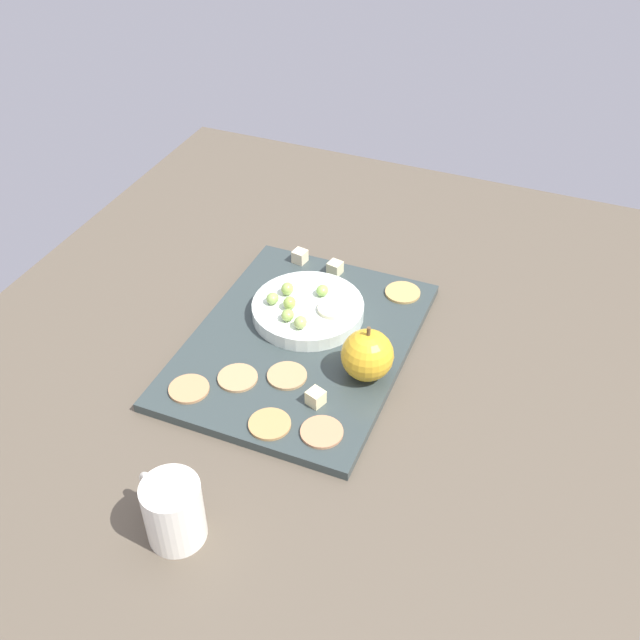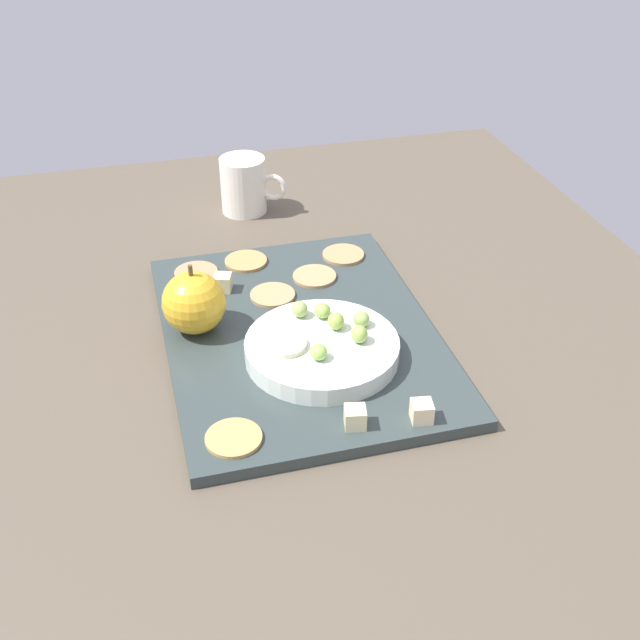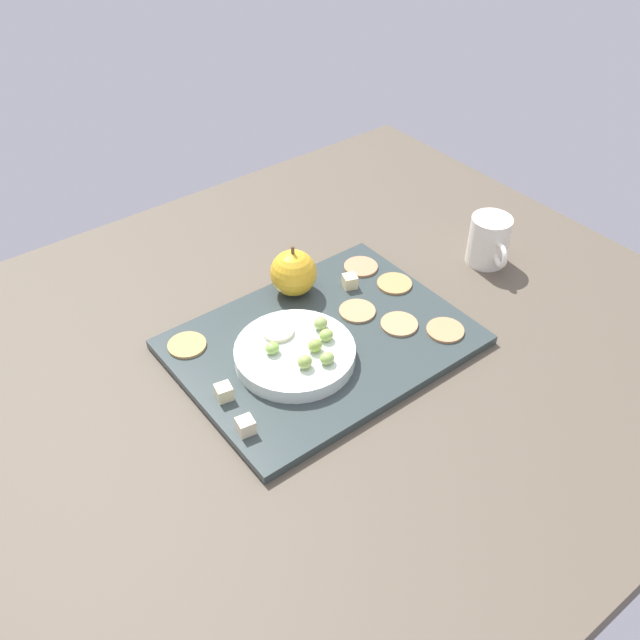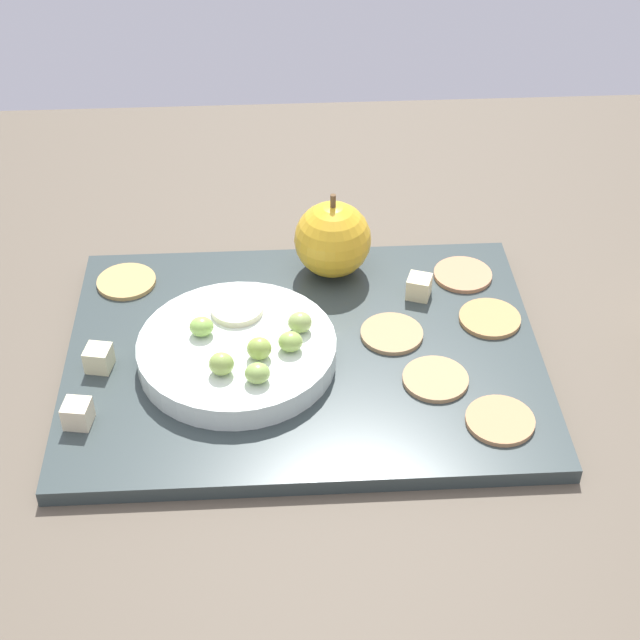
{
  "view_description": "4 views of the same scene",
  "coord_description": "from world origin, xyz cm",
  "px_view_note": "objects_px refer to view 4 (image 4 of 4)",
  "views": [
    {
      "loc": [
        74.94,
        33.45,
        76.23
      ],
      "look_at": [
        -0.06,
        2.58,
        9.49
      ],
      "focal_mm": 42.53,
      "sensor_mm": 36.0,
      "label": 1
    },
    {
      "loc": [
        -69.86,
        16.65,
        56.69
      ],
      "look_at": [
        -0.45,
        -1.95,
        8.0
      ],
      "focal_mm": 44.61,
      "sensor_mm": 36.0,
      "label": 2
    },
    {
      "loc": [
        -43.06,
        -56.86,
        70.91
      ],
      "look_at": [
        0.8,
        0.08,
        9.51
      ],
      "focal_mm": 38.79,
      "sensor_mm": 36.0,
      "label": 3
    },
    {
      "loc": [
        -0.94,
        -61.67,
        59.22
      ],
      "look_at": [
        2.54,
        0.46,
        8.74
      ],
      "focal_mm": 54.35,
      "sensor_mm": 36.0,
      "label": 4
    }
  ],
  "objects_px": {
    "cracker_0": "(392,334)",
    "grape_5": "(300,323)",
    "grape_0": "(221,364)",
    "apple_whole": "(333,239)",
    "cracker_4": "(490,318)",
    "cracker_2": "(435,379)",
    "cracker_3": "(126,282)",
    "grape_1": "(257,373)",
    "cracker_5": "(463,275)",
    "serving_dish": "(237,351)",
    "grape_2": "(259,348)",
    "cracker_1": "(500,420)",
    "grape_4": "(291,342)",
    "cheese_cube_0": "(419,287)",
    "cheese_cube_2": "(78,414)",
    "cheese_cube_1": "(99,358)",
    "platter": "(304,357)",
    "apple_slice_0": "(237,309)",
    "grape_3": "(201,328)"
  },
  "relations": [
    {
      "from": "grape_2",
      "to": "apple_whole",
      "type": "bearing_deg",
      "value": 64.5
    },
    {
      "from": "apple_whole",
      "to": "cheese_cube_1",
      "type": "xyz_separation_m",
      "value": [
        -0.2,
        -0.12,
        -0.03
      ]
    },
    {
      "from": "serving_dish",
      "to": "apple_slice_0",
      "type": "height_order",
      "value": "apple_slice_0"
    },
    {
      "from": "platter",
      "to": "apple_whole",
      "type": "bearing_deg",
      "value": 74.37
    },
    {
      "from": "platter",
      "to": "cheese_cube_0",
      "type": "distance_m",
      "value": 0.13
    },
    {
      "from": "cheese_cube_2",
      "to": "cracker_1",
      "type": "distance_m",
      "value": 0.33
    },
    {
      "from": "cracker_4",
      "to": "cracker_5",
      "type": "bearing_deg",
      "value": 100.9
    },
    {
      "from": "cracker_4",
      "to": "cracker_2",
      "type": "bearing_deg",
      "value": -128.18
    },
    {
      "from": "cracker_1",
      "to": "grape_2",
      "type": "relative_size",
      "value": 2.7
    },
    {
      "from": "cracker_4",
      "to": "grape_0",
      "type": "bearing_deg",
      "value": -161.11
    },
    {
      "from": "grape_4",
      "to": "grape_5",
      "type": "bearing_deg",
      "value": 70.06
    },
    {
      "from": "serving_dish",
      "to": "grape_4",
      "type": "bearing_deg",
      "value": -15.55
    },
    {
      "from": "grape_3",
      "to": "serving_dish",
      "type": "bearing_deg",
      "value": -18.55
    },
    {
      "from": "platter",
      "to": "cheese_cube_1",
      "type": "relative_size",
      "value": 19.68
    },
    {
      "from": "cracker_1",
      "to": "cracker_2",
      "type": "relative_size",
      "value": 1.0
    },
    {
      "from": "cracker_5",
      "to": "apple_slice_0",
      "type": "bearing_deg",
      "value": -161.97
    },
    {
      "from": "apple_whole",
      "to": "grape_3",
      "type": "distance_m",
      "value": 0.16
    },
    {
      "from": "cheese_cube_0",
      "to": "cracker_2",
      "type": "distance_m",
      "value": 0.11
    },
    {
      "from": "cheese_cube_1",
      "to": "grape_4",
      "type": "bearing_deg",
      "value": -3.75
    },
    {
      "from": "grape_5",
      "to": "apple_whole",
      "type": "bearing_deg",
      "value": 72.88
    },
    {
      "from": "cheese_cube_1",
      "to": "grape_3",
      "type": "relative_size",
      "value": 1.01
    },
    {
      "from": "grape_0",
      "to": "cracker_4",
      "type": "bearing_deg",
      "value": 18.89
    },
    {
      "from": "grape_4",
      "to": "apple_slice_0",
      "type": "relative_size",
      "value": 0.45
    },
    {
      "from": "cheese_cube_1",
      "to": "cracker_4",
      "type": "xyz_separation_m",
      "value": [
        0.33,
        0.04,
        -0.01
      ]
    },
    {
      "from": "cracker_2",
      "to": "grape_0",
      "type": "relative_size",
      "value": 2.7
    },
    {
      "from": "grape_5",
      "to": "grape_2",
      "type": "bearing_deg",
      "value": -137.22
    },
    {
      "from": "apple_whole",
      "to": "cracker_1",
      "type": "bearing_deg",
      "value": -60.51
    },
    {
      "from": "apple_whole",
      "to": "grape_5",
      "type": "xyz_separation_m",
      "value": [
        -0.03,
        -0.11,
        -0.01
      ]
    },
    {
      "from": "cheese_cube_1",
      "to": "apple_slice_0",
      "type": "bearing_deg",
      "value": 20.01
    },
    {
      "from": "serving_dish",
      "to": "cracker_2",
      "type": "distance_m",
      "value": 0.16
    },
    {
      "from": "cracker_0",
      "to": "grape_5",
      "type": "height_order",
      "value": "grape_5"
    },
    {
      "from": "cheese_cube_1",
      "to": "platter",
      "type": "bearing_deg",
      "value": 3.92
    },
    {
      "from": "grape_5",
      "to": "grape_3",
      "type": "bearing_deg",
      "value": -179.24
    },
    {
      "from": "grape_5",
      "to": "serving_dish",
      "type": "bearing_deg",
      "value": -168.62
    },
    {
      "from": "cracker_3",
      "to": "cracker_4",
      "type": "height_order",
      "value": "same"
    },
    {
      "from": "serving_dish",
      "to": "cheese_cube_0",
      "type": "height_order",
      "value": "same"
    },
    {
      "from": "cracker_5",
      "to": "cracker_4",
      "type": "bearing_deg",
      "value": -79.1
    },
    {
      "from": "cracker_0",
      "to": "cracker_3",
      "type": "height_order",
      "value": "same"
    },
    {
      "from": "cracker_3",
      "to": "grape_1",
      "type": "relative_size",
      "value": 2.7
    },
    {
      "from": "apple_whole",
      "to": "cheese_cube_1",
      "type": "relative_size",
      "value": 3.49
    },
    {
      "from": "grape_0",
      "to": "cracker_2",
      "type": "bearing_deg",
      "value": 1.24
    },
    {
      "from": "cracker_2",
      "to": "apple_slice_0",
      "type": "distance_m",
      "value": 0.18
    },
    {
      "from": "cheese_cube_2",
      "to": "cracker_1",
      "type": "bearing_deg",
      "value": -3.08
    },
    {
      "from": "serving_dish",
      "to": "grape_1",
      "type": "xyz_separation_m",
      "value": [
        0.02,
        -0.05,
        0.02
      ]
    },
    {
      "from": "cracker_1",
      "to": "cracker_3",
      "type": "height_order",
      "value": "same"
    },
    {
      "from": "grape_0",
      "to": "cracker_0",
      "type": "bearing_deg",
      "value": 23.85
    },
    {
      "from": "apple_whole",
      "to": "cheese_cube_0",
      "type": "height_order",
      "value": "apple_whole"
    },
    {
      "from": "cracker_5",
      "to": "grape_1",
      "type": "bearing_deg",
      "value": -140.72
    },
    {
      "from": "cheese_cube_1",
      "to": "grape_0",
      "type": "height_order",
      "value": "grape_0"
    },
    {
      "from": "serving_dish",
      "to": "cracker_0",
      "type": "relative_size",
      "value": 3.05
    }
  ]
}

